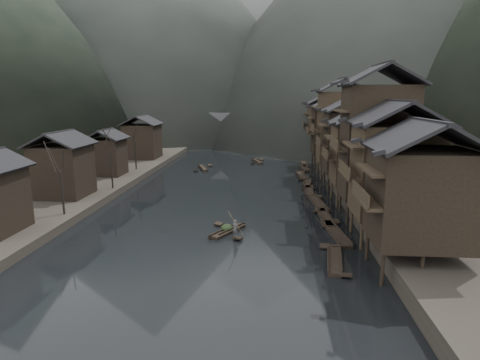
# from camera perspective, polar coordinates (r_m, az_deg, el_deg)

# --- Properties ---
(water) EXTENTS (300.00, 300.00, 0.00)m
(water) POSITION_cam_1_polar(r_m,az_deg,el_deg) (41.04, -4.18, -7.49)
(water) COLOR black
(water) RESTS_ON ground
(right_bank) EXTENTS (40.00, 200.00, 1.80)m
(right_bank) POSITION_cam_1_polar(r_m,az_deg,el_deg) (84.39, 24.60, 2.20)
(right_bank) COLOR #2D2823
(right_bank) RESTS_ON ground
(left_bank) EXTENTS (40.00, 200.00, 1.20)m
(left_bank) POSITION_cam_1_polar(r_m,az_deg,el_deg) (89.29, -22.87, 2.63)
(left_bank) COLOR #2D2823
(left_bank) RESTS_ON ground
(stilt_houses) EXTENTS (9.00, 67.60, 17.08)m
(stilt_houses) POSITION_cam_1_polar(r_m,az_deg,el_deg) (59.14, 15.64, 6.97)
(stilt_houses) COLOR black
(stilt_houses) RESTS_ON ground
(left_houses) EXTENTS (8.10, 53.20, 8.73)m
(left_houses) POSITION_cam_1_polar(r_m,az_deg,el_deg) (64.59, -19.78, 4.17)
(left_houses) COLOR black
(left_houses) RESTS_ON left_bank
(bare_trees) EXTENTS (3.75, 42.45, 7.50)m
(bare_trees) POSITION_cam_1_polar(r_m,az_deg,el_deg) (54.05, -20.74, 3.49)
(bare_trees) COLOR black
(bare_trees) RESTS_ON left_bank
(moored_sampans) EXTENTS (3.31, 54.46, 0.47)m
(moored_sampans) POSITION_cam_1_polar(r_m,az_deg,el_deg) (57.65, 10.30, -1.71)
(moored_sampans) COLOR black
(moored_sampans) RESTS_ON water
(midriver_boats) EXTENTS (12.72, 30.60, 0.45)m
(midriver_boats) POSITION_cam_1_polar(r_m,az_deg,el_deg) (86.14, -1.17, 3.00)
(midriver_boats) COLOR black
(midriver_boats) RESTS_ON water
(stone_bridge) EXTENTS (40.00, 6.00, 9.00)m
(stone_bridge) POSITION_cam_1_polar(r_m,az_deg,el_deg) (110.72, 1.44, 7.56)
(stone_bridge) COLOR #4C4C4F
(stone_bridge) RESTS_ON ground
(hills) EXTENTS (320.00, 380.00, 129.16)m
(hills) POSITION_cam_1_polar(r_m,az_deg,el_deg) (213.52, 4.69, 23.91)
(hills) COLOR black
(hills) RESTS_ON ground
(hero_sampan) EXTENTS (3.45, 5.11, 0.44)m
(hero_sampan) POSITION_cam_1_polar(r_m,az_deg,el_deg) (40.92, -1.79, -7.22)
(hero_sampan) COLOR black
(hero_sampan) RESTS_ON water
(cargo_heap) EXTENTS (1.18, 1.55, 0.71)m
(cargo_heap) POSITION_cam_1_polar(r_m,az_deg,el_deg) (40.94, -1.93, -6.34)
(cargo_heap) COLOR black
(cargo_heap) RESTS_ON hero_sampan
(boatman) EXTENTS (0.74, 0.71, 1.70)m
(boatman) POSITION_cam_1_polar(r_m,az_deg,el_deg) (38.94, -0.70, -6.54)
(boatman) COLOR #4C4C4E
(boatman) RESTS_ON hero_sampan
(bamboo_pole) EXTENTS (1.63, 1.84, 3.48)m
(bamboo_pole) POSITION_cam_1_polar(r_m,az_deg,el_deg) (38.18, -0.41, -2.86)
(bamboo_pole) COLOR #8C7A51
(bamboo_pole) RESTS_ON boatman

